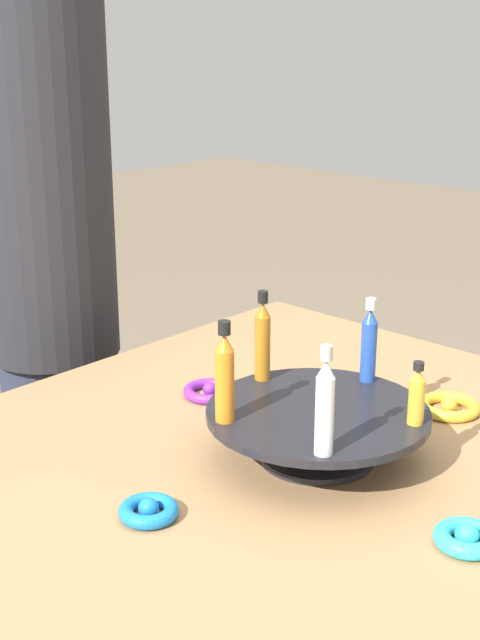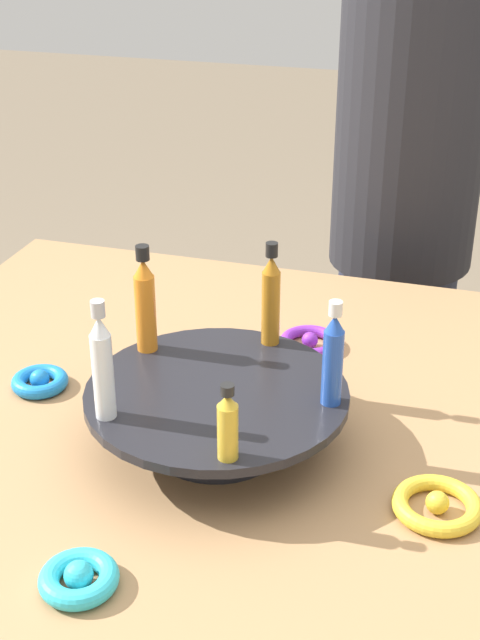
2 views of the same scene
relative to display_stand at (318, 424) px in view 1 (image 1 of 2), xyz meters
The scene contains 11 objects.
display_stand is the anchor object (origin of this frame).
bottle_gold 0.15m from the display_stand, 67.02° to the right, with size 0.02×0.02×0.09m.
bottle_blue 0.16m from the display_stand, ahead, with size 0.02×0.02×0.13m.
bottle_amber 0.16m from the display_stand, 76.98° to the left, with size 0.02×0.02×0.14m.
bottle_orange 0.16m from the display_stand, 148.98° to the left, with size 0.03×0.03×0.15m.
bottle_clear 0.16m from the display_stand, 139.02° to the right, with size 0.02×0.02×0.15m.
ribbon_bow_gold 0.28m from the display_stand, 11.51° to the right, with size 0.10×0.10×0.03m.
ribbon_bow_purple 0.28m from the display_stand, 78.49° to the left, with size 0.09×0.09×0.02m.
ribbon_bow_blue 0.28m from the display_stand, 168.49° to the left, with size 0.08×0.08×0.03m.
ribbon_bow_teal 0.28m from the display_stand, 101.51° to the right, with size 0.08×0.08×0.03m.
person_figure 0.83m from the display_stand, 81.47° to the left, with size 0.28×0.28×1.67m.
Camera 1 is at (-0.93, -0.71, 1.38)m, focal length 50.00 mm.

